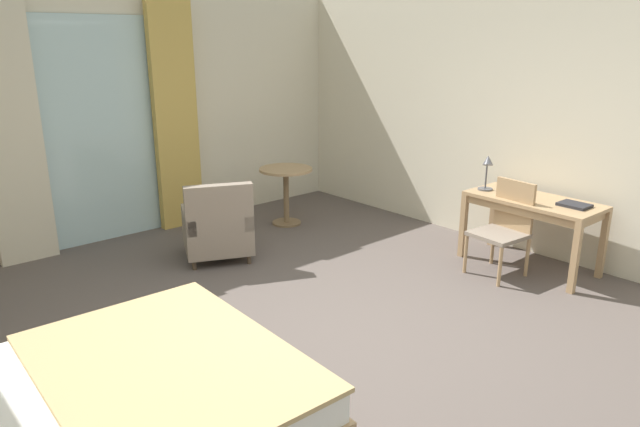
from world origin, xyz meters
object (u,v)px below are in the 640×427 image
at_px(desk_chair, 505,224).
at_px(closed_book, 574,205).
at_px(round_cafe_table, 286,183).
at_px(writing_desk, 533,207).
at_px(bed, 101,420).
at_px(armchair_by_window, 218,229).
at_px(desk_lamp, 487,168).

height_order(desk_chair, closed_book, desk_chair).
bearing_deg(round_cafe_table, writing_desk, -70.72).
xyz_separation_m(bed, writing_desk, (4.40, -0.09, 0.38)).
height_order(writing_desk, round_cafe_table, writing_desk).
bearing_deg(closed_book, armchair_by_window, 132.11).
xyz_separation_m(desk_chair, desk_lamp, (0.23, 0.39, 0.47)).
distance_m(desk_lamp, closed_book, 0.93).
bearing_deg(desk_chair, closed_book, -52.64).
xyz_separation_m(bed, desk_chair, (4.06, 0.01, 0.25)).
distance_m(bed, closed_book, 4.49).
bearing_deg(desk_chair, round_cafe_table, 103.16).
distance_m(writing_desk, desk_lamp, 0.60).
xyz_separation_m(bed, closed_book, (4.43, -0.49, 0.49)).
bearing_deg(desk_lamp, closed_book, -80.67).
distance_m(bed, round_cafe_table, 4.37).
xyz_separation_m(writing_desk, round_cafe_table, (-0.97, 2.78, -0.11)).
bearing_deg(armchair_by_window, bed, -133.91).
bearing_deg(closed_book, writing_desk, 95.99).
relative_size(bed, desk_lamp, 5.19).
bearing_deg(round_cafe_table, desk_chair, -76.84).
height_order(writing_desk, desk_chair, desk_chair).
xyz_separation_m(writing_desk, closed_book, (0.03, -0.40, 0.10)).
height_order(desk_chair, desk_lamp, desk_lamp).
bearing_deg(bed, desk_lamp, 5.34).
distance_m(desk_chair, desk_lamp, 0.65).
xyz_separation_m(desk_lamp, closed_book, (0.15, -0.89, -0.23)).
xyz_separation_m(desk_chair, armchair_by_window, (-1.93, 2.20, -0.17)).
xyz_separation_m(desk_lamp, round_cafe_table, (-0.86, 2.29, -0.44)).
xyz_separation_m(desk_lamp, armchair_by_window, (-2.16, 1.81, -0.63)).
height_order(bed, closed_book, bed).
relative_size(desk_lamp, closed_book, 1.49).
distance_m(closed_book, armchair_by_window, 3.57).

